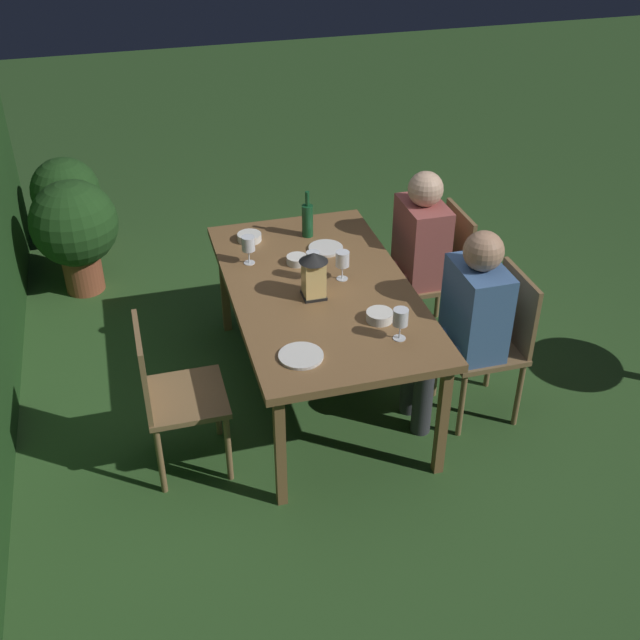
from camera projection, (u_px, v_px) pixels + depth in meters
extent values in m
plane|color=#2D5123|center=(320.00, 391.00, 4.68)|extent=(16.00, 16.00, 0.00)
cube|color=brown|center=(320.00, 290.00, 4.29)|extent=(1.74, 0.98, 0.04)
cube|color=brown|center=(442.00, 421.00, 3.94)|extent=(0.05, 0.05, 0.68)
cube|color=brown|center=(349.00, 268.00, 5.22)|extent=(0.05, 0.05, 0.68)
cube|color=brown|center=(280.00, 451.00, 3.76)|extent=(0.05, 0.05, 0.68)
cube|color=brown|center=(224.00, 285.00, 5.04)|extent=(0.05, 0.05, 0.68)
cube|color=brown|center=(481.00, 348.00, 4.30)|extent=(0.42, 0.40, 0.03)
cube|color=brown|center=(518.00, 308.00, 4.22)|extent=(0.40, 0.03, 0.42)
cylinder|color=brown|center=(461.00, 405.00, 4.24)|extent=(0.03, 0.03, 0.42)
cylinder|color=brown|center=(436.00, 366.00, 4.53)|extent=(0.03, 0.03, 0.42)
cylinder|color=brown|center=(519.00, 394.00, 4.32)|extent=(0.03, 0.03, 0.42)
cylinder|color=brown|center=(490.00, 357.00, 4.61)|extent=(0.03, 0.03, 0.42)
cube|color=#426699|center=(476.00, 309.00, 4.14)|extent=(0.38, 0.24, 0.50)
sphere|color=tan|center=(484.00, 251.00, 3.95)|extent=(0.21, 0.21, 0.21)
cylinder|color=#426699|center=(454.00, 359.00, 4.17)|extent=(0.13, 0.36, 0.13)
cylinder|color=#426699|center=(441.00, 340.00, 4.31)|extent=(0.13, 0.36, 0.13)
cylinder|color=#333338|center=(423.00, 398.00, 4.27)|extent=(0.11, 0.11, 0.45)
cylinder|color=#333338|center=(411.00, 379.00, 4.41)|extent=(0.11, 0.11, 0.45)
cube|color=brown|center=(186.00, 397.00, 3.95)|extent=(0.42, 0.40, 0.03)
cube|color=brown|center=(143.00, 367.00, 3.78)|extent=(0.40, 0.03, 0.42)
cylinder|color=brown|center=(217.00, 404.00, 4.25)|extent=(0.03, 0.03, 0.42)
cylinder|color=brown|center=(228.00, 448.00, 3.96)|extent=(0.03, 0.03, 0.42)
cylinder|color=brown|center=(154.00, 415.00, 4.18)|extent=(0.03, 0.03, 0.42)
cylinder|color=brown|center=(160.00, 460.00, 3.89)|extent=(0.03, 0.03, 0.42)
cube|color=brown|center=(427.00, 278.00, 4.93)|extent=(0.42, 0.40, 0.03)
cube|color=brown|center=(458.00, 242.00, 4.85)|extent=(0.40, 0.03, 0.42)
cylinder|color=brown|center=(410.00, 327.00, 4.87)|extent=(0.03, 0.03, 0.42)
cylinder|color=brown|center=(390.00, 297.00, 5.16)|extent=(0.03, 0.03, 0.42)
cylinder|color=brown|center=(460.00, 319.00, 4.95)|extent=(0.03, 0.03, 0.42)
cylinder|color=brown|center=(438.00, 290.00, 5.24)|extent=(0.03, 0.03, 0.42)
cube|color=#9E4C47|center=(421.00, 241.00, 4.77)|extent=(0.38, 0.24, 0.50)
sphere|color=#D1A889|center=(426.00, 189.00, 4.58)|extent=(0.21, 0.21, 0.21)
cylinder|color=#9E4C47|center=(403.00, 285.00, 4.80)|extent=(0.13, 0.36, 0.13)
cylinder|color=#9E4C47|center=(393.00, 271.00, 4.94)|extent=(0.13, 0.36, 0.13)
cylinder|color=#333338|center=(376.00, 321.00, 4.89)|extent=(0.11, 0.11, 0.45)
cylinder|color=#333338|center=(367.00, 306.00, 5.04)|extent=(0.11, 0.11, 0.45)
cube|color=black|center=(314.00, 295.00, 4.19)|extent=(0.12, 0.12, 0.01)
cube|color=#F9D17A|center=(314.00, 278.00, 4.13)|extent=(0.11, 0.11, 0.20)
cone|color=black|center=(314.00, 257.00, 4.06)|extent=(0.15, 0.15, 0.05)
cylinder|color=#144723|center=(307.00, 221.00, 4.72)|extent=(0.07, 0.07, 0.20)
cylinder|color=#144723|center=(307.00, 199.00, 4.64)|extent=(0.03, 0.03, 0.09)
cylinder|color=silver|center=(399.00, 338.00, 3.87)|extent=(0.06, 0.06, 0.00)
cylinder|color=silver|center=(400.00, 331.00, 3.84)|extent=(0.01, 0.01, 0.08)
cylinder|color=silver|center=(401.00, 317.00, 3.80)|extent=(0.08, 0.08, 0.08)
cylinder|color=maroon|center=(400.00, 321.00, 3.81)|extent=(0.07, 0.07, 0.03)
cylinder|color=silver|center=(249.00, 263.00, 4.49)|extent=(0.06, 0.06, 0.00)
cylinder|color=silver|center=(249.00, 256.00, 4.47)|extent=(0.01, 0.01, 0.08)
cylinder|color=silver|center=(248.00, 243.00, 4.43)|extent=(0.08, 0.08, 0.08)
cylinder|color=maroon|center=(248.00, 247.00, 4.44)|extent=(0.07, 0.07, 0.03)
cylinder|color=silver|center=(342.00, 279.00, 4.35)|extent=(0.06, 0.06, 0.00)
cylinder|color=silver|center=(342.00, 272.00, 4.32)|extent=(0.01, 0.01, 0.08)
cylinder|color=silver|center=(342.00, 259.00, 4.28)|extent=(0.08, 0.08, 0.08)
cylinder|color=maroon|center=(342.00, 263.00, 4.29)|extent=(0.07, 0.07, 0.03)
cylinder|color=silver|center=(313.00, 279.00, 4.34)|extent=(0.06, 0.06, 0.00)
cylinder|color=silver|center=(313.00, 272.00, 4.32)|extent=(0.01, 0.01, 0.08)
cylinder|color=silver|center=(313.00, 259.00, 4.27)|extent=(0.08, 0.08, 0.08)
cylinder|color=maroon|center=(313.00, 263.00, 4.29)|extent=(0.07, 0.07, 0.03)
cylinder|color=silver|center=(301.00, 356.00, 3.73)|extent=(0.22, 0.22, 0.01)
cylinder|color=silver|center=(326.00, 248.00, 4.63)|extent=(0.20, 0.20, 0.01)
cylinder|color=silver|center=(297.00, 260.00, 4.48)|extent=(0.12, 0.12, 0.05)
cylinder|color=#424C1E|center=(297.00, 258.00, 4.47)|extent=(0.10, 0.10, 0.01)
cylinder|color=silver|center=(249.00, 237.00, 4.71)|extent=(0.14, 0.14, 0.04)
cylinder|color=tan|center=(249.00, 236.00, 4.71)|extent=(0.12, 0.12, 0.01)
cylinder|color=silver|center=(379.00, 316.00, 3.99)|extent=(0.14, 0.14, 0.05)
cylinder|color=#477533|center=(380.00, 314.00, 3.98)|extent=(0.12, 0.12, 0.01)
cylinder|color=brown|center=(83.00, 272.00, 5.58)|extent=(0.27, 0.27, 0.27)
sphere|color=#1E4219|center=(74.00, 223.00, 5.36)|extent=(0.60, 0.60, 0.60)
cylinder|color=#9E5133|center=(73.00, 232.00, 6.12)|extent=(0.28, 0.28, 0.25)
sphere|color=#1E4219|center=(65.00, 191.00, 5.93)|extent=(0.52, 0.52, 0.52)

